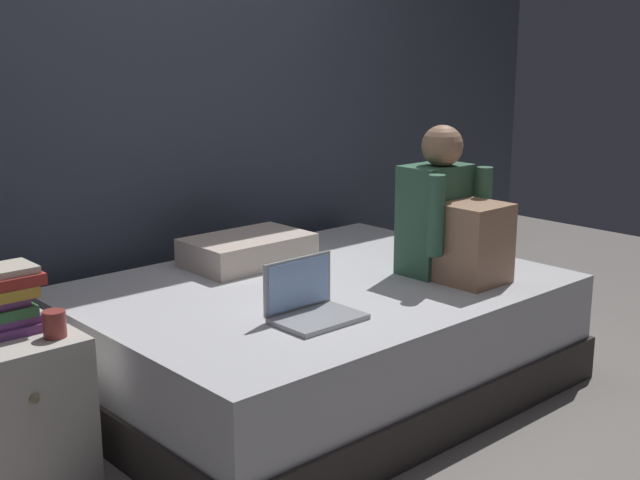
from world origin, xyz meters
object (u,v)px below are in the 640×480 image
at_px(laptop, 310,304).
at_px(book_stack, 4,299).
at_px(person_sitting, 451,220).
at_px(bed, 317,337).
at_px(mug, 55,324).
at_px(pillow, 248,250).
at_px(nightstand, 9,410).

distance_m(laptop, book_stack, 1.06).
bearing_deg(book_stack, person_sitting, -14.13).
distance_m(bed, mug, 1.22).
height_order(laptop, pillow, laptop).
distance_m(person_sitting, laptop, 0.85).
xyz_separation_m(person_sitting, mug, (-1.67, 0.30, -0.16)).
distance_m(nightstand, laptop, 1.10).
distance_m(bed, laptop, 0.55).
relative_size(nightstand, person_sitting, 0.80).
bearing_deg(person_sitting, book_stack, 165.87).
bearing_deg(bed, person_sitting, -31.52).
distance_m(bed, person_sitting, 0.77).
xyz_separation_m(bed, nightstand, (-1.30, 0.12, 0.03)).
xyz_separation_m(bed, mug, (-1.17, -0.00, 0.33)).
bearing_deg(person_sitting, mug, 169.76).
relative_size(laptop, mug, 3.56).
xyz_separation_m(nightstand, mug, (0.13, -0.12, 0.31)).
height_order(nightstand, laptop, laptop).
height_order(laptop, book_stack, book_stack).
relative_size(person_sitting, mug, 7.28).
distance_m(bed, nightstand, 1.31).
height_order(person_sitting, book_stack, person_sitting).
distance_m(bed, book_stack, 1.35).
relative_size(laptop, book_stack, 1.35).
bearing_deg(bed, book_stack, 173.70).
distance_m(person_sitting, book_stack, 1.83).
relative_size(pillow, mug, 6.22).
bearing_deg(nightstand, laptop, -24.59).
bearing_deg(bed, pillow, 93.36).
distance_m(pillow, book_stack, 1.29).
bearing_deg(mug, person_sitting, -10.24).
height_order(pillow, mug, mug).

